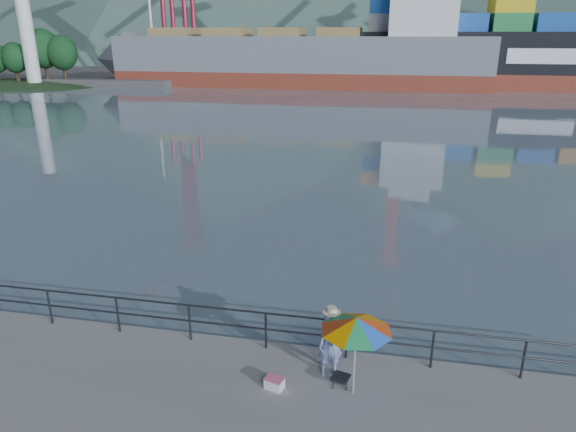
{
  "coord_description": "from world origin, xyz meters",
  "views": [
    {
      "loc": [
        3.7,
        -8.98,
        7.47
      ],
      "look_at": [
        0.7,
        6.0,
        2.0
      ],
      "focal_mm": 32.0,
      "sensor_mm": 36.0,
      "label": 1
    }
  ],
  "objects_px": {
    "fisherman": "(331,344)",
    "container_ship": "(552,45)",
    "beach_umbrella": "(357,324)",
    "cooler_bag": "(274,384)",
    "bulk_carrier": "(311,57)"
  },
  "relations": [
    {
      "from": "fisherman",
      "to": "cooler_bag",
      "type": "distance_m",
      "value": 1.53
    },
    {
      "from": "cooler_bag",
      "to": "container_ship",
      "type": "bearing_deg",
      "value": 88.55
    },
    {
      "from": "beach_umbrella",
      "to": "container_ship",
      "type": "distance_m",
      "value": 75.81
    },
    {
      "from": "cooler_bag",
      "to": "bulk_carrier",
      "type": "bearing_deg",
      "value": 114.87
    },
    {
      "from": "bulk_carrier",
      "to": "container_ship",
      "type": "relative_size",
      "value": 1.03
    },
    {
      "from": "bulk_carrier",
      "to": "cooler_bag",
      "type": "bearing_deg",
      "value": -81.72
    },
    {
      "from": "beach_umbrella",
      "to": "cooler_bag",
      "type": "distance_m",
      "value": 2.37
    },
    {
      "from": "fisherman",
      "to": "cooler_bag",
      "type": "xyz_separation_m",
      "value": [
        -1.15,
        -0.75,
        -0.69
      ]
    },
    {
      "from": "fisherman",
      "to": "container_ship",
      "type": "bearing_deg",
      "value": 53.5
    },
    {
      "from": "bulk_carrier",
      "to": "container_ship",
      "type": "height_order",
      "value": "container_ship"
    },
    {
      "from": "fisherman",
      "to": "beach_umbrella",
      "type": "relative_size",
      "value": 0.85
    },
    {
      "from": "bulk_carrier",
      "to": "fisherman",
      "type": "bearing_deg",
      "value": -80.71
    },
    {
      "from": "bulk_carrier",
      "to": "container_ship",
      "type": "distance_m",
      "value": 33.98
    },
    {
      "from": "beach_umbrella",
      "to": "container_ship",
      "type": "bearing_deg",
      "value": 73.16
    },
    {
      "from": "beach_umbrella",
      "to": "cooler_bag",
      "type": "height_order",
      "value": "beach_umbrella"
    }
  ]
}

